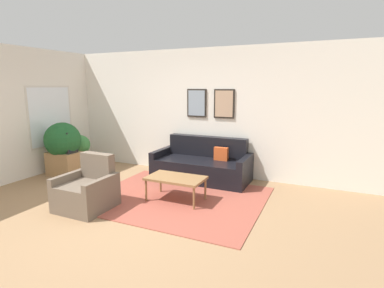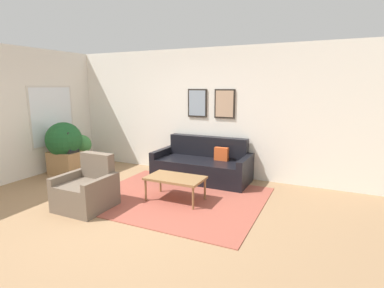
# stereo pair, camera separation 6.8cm
# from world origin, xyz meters

# --- Properties ---
(ground_plane) EXTENTS (16.00, 16.00, 0.00)m
(ground_plane) POSITION_xyz_m (0.00, 0.00, 0.00)
(ground_plane) COLOR #997551
(area_rug) EXTENTS (2.90, 2.39, 0.01)m
(area_rug) POSITION_xyz_m (0.47, 0.94, 0.01)
(area_rug) COLOR #9E4C3D
(area_rug) RESTS_ON ground_plane
(wall_back) EXTENTS (8.00, 0.09, 2.70)m
(wall_back) POSITION_xyz_m (0.01, 2.58, 1.35)
(wall_back) COLOR white
(wall_back) RESTS_ON ground_plane
(wall_left_window) EXTENTS (0.08, 8.00, 2.70)m
(wall_left_window) POSITION_xyz_m (-2.97, 0.63, 1.35)
(wall_left_window) COLOR white
(wall_left_window) RESTS_ON ground_plane
(couch) EXTENTS (1.96, 0.90, 0.86)m
(couch) POSITION_xyz_m (0.45, 2.11, 0.30)
(couch) COLOR black
(couch) RESTS_ON ground_plane
(coffee_table) EXTENTS (0.96, 0.56, 0.41)m
(coffee_table) POSITION_xyz_m (0.50, 0.84, 0.38)
(coffee_table) COLOR olive
(coffee_table) RESTS_ON ground_plane
(tv_stand) EXTENTS (0.67, 0.46, 0.51)m
(tv_stand) POSITION_xyz_m (-2.40, 1.17, 0.25)
(tv_stand) COLOR #A87F51
(tv_stand) RESTS_ON ground_plane
(tv) EXTENTS (0.57, 0.28, 0.46)m
(tv) POSITION_xyz_m (-2.40, 1.17, 0.74)
(tv) COLOR black
(tv) RESTS_ON tv_stand
(armchair) EXTENTS (0.76, 0.76, 0.84)m
(armchair) POSITION_xyz_m (-0.63, -0.02, 0.28)
(armchair) COLOR #6B5B4C
(armchair) RESTS_ON ground_plane
(potted_plant_tall) EXTENTS (0.76, 0.76, 1.15)m
(potted_plant_tall) POSITION_xyz_m (-2.43, 1.19, 0.75)
(potted_plant_tall) COLOR #935638
(potted_plant_tall) RESTS_ON ground_plane
(potted_plant_by_window) EXTENTS (0.46, 0.46, 0.77)m
(potted_plant_by_window) POSITION_xyz_m (-2.57, 1.82, 0.47)
(potted_plant_by_window) COLOR beige
(potted_plant_by_window) RESTS_ON ground_plane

